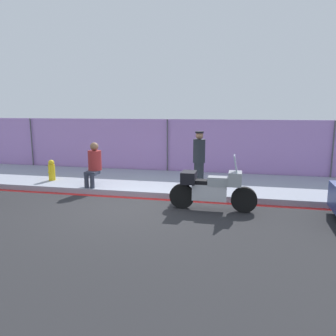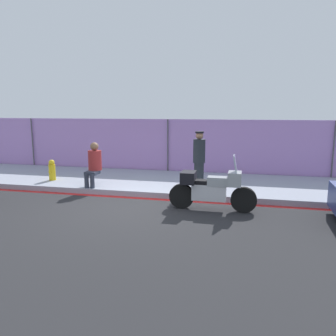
{
  "view_description": "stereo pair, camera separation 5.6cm",
  "coord_description": "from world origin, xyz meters",
  "px_view_note": "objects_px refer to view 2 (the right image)",
  "views": [
    {
      "loc": [
        2.73,
        -7.86,
        2.53
      ],
      "look_at": [
        0.61,
        1.76,
        0.76
      ],
      "focal_mm": 35.0,
      "sensor_mm": 36.0,
      "label": 1
    },
    {
      "loc": [
        2.78,
        -7.85,
        2.53
      ],
      "look_at": [
        0.61,
        1.76,
        0.76
      ],
      "focal_mm": 35.0,
      "sensor_mm": 36.0,
      "label": 2
    }
  ],
  "objects_px": {
    "motorcycle": "(211,188)",
    "person_seated_on_curb": "(94,162)",
    "officer_standing": "(199,158)",
    "fire_hydrant": "(52,170)"
  },
  "relations": [
    {
      "from": "motorcycle",
      "to": "person_seated_on_curb",
      "type": "height_order",
      "value": "person_seated_on_curb"
    },
    {
      "from": "officer_standing",
      "to": "person_seated_on_curb",
      "type": "distance_m",
      "value": 3.27
    },
    {
      "from": "motorcycle",
      "to": "person_seated_on_curb",
      "type": "relative_size",
      "value": 1.63
    },
    {
      "from": "person_seated_on_curb",
      "to": "motorcycle",
      "type": "bearing_deg",
      "value": -18.25
    },
    {
      "from": "motorcycle",
      "to": "person_seated_on_curb",
      "type": "distance_m",
      "value": 3.98
    },
    {
      "from": "person_seated_on_curb",
      "to": "fire_hydrant",
      "type": "xyz_separation_m",
      "value": [
        -1.74,
        0.4,
        -0.4
      ]
    },
    {
      "from": "officer_standing",
      "to": "motorcycle",
      "type": "bearing_deg",
      "value": -73.65
    },
    {
      "from": "motorcycle",
      "to": "person_seated_on_curb",
      "type": "bearing_deg",
      "value": 162.18
    },
    {
      "from": "officer_standing",
      "to": "fire_hydrant",
      "type": "distance_m",
      "value": 4.97
    },
    {
      "from": "fire_hydrant",
      "to": "officer_standing",
      "type": "bearing_deg",
      "value": 3.52
    }
  ]
}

